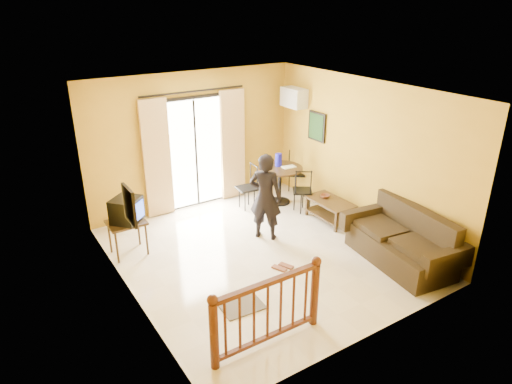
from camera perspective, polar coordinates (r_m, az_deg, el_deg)
ground at (r=7.95m, az=0.62°, el=-7.75°), size 5.00×5.00×0.00m
room_shell at (r=7.23m, az=0.68°, el=3.93°), size 5.00×5.00×5.00m
balcony_door at (r=9.42m, az=-7.52°, el=4.99°), size 2.25×0.14×2.46m
tv_table at (r=8.02m, az=-15.87°, el=-4.07°), size 0.61×0.51×0.61m
television at (r=7.90m, az=-15.86°, el=-2.17°), size 0.62×0.62×0.42m
picture_left at (r=6.25m, az=-15.52°, el=-1.65°), size 0.05×0.42×0.52m
dining_table at (r=9.66m, az=2.98°, el=2.17°), size 0.96×0.96×0.80m
water_jug at (r=9.65m, az=2.83°, el=4.04°), size 0.15×0.15×0.27m
serving_tray at (r=9.62m, az=4.14°, el=3.14°), size 0.30×0.21×0.02m
dining_chairs at (r=9.86m, az=3.23°, el=-1.40°), size 1.89×1.43×0.95m
air_conditioner at (r=9.83m, az=4.73°, el=11.69°), size 0.31×0.60×0.40m
botanical_print at (r=9.52m, az=7.61°, el=8.10°), size 0.05×0.50×0.60m
coffee_table at (r=9.08m, az=9.21°, el=-1.88°), size 0.55×0.98×0.43m
bowl at (r=9.12m, az=8.59°, el=-0.52°), size 0.22×0.22×0.06m
sofa at (r=7.98m, az=17.86°, el=-6.04°), size 1.12×2.04×0.92m
standing_person at (r=8.13m, az=1.18°, el=-0.61°), size 0.68×0.70×1.62m
stair_balustrade at (r=5.80m, az=1.47°, el=-14.20°), size 1.63×0.13×1.04m
doormat at (r=6.72m, az=-1.71°, el=-14.13°), size 0.62×0.44×0.02m
sandals at (r=7.58m, az=3.36°, el=-9.34°), size 0.33×0.27×0.03m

